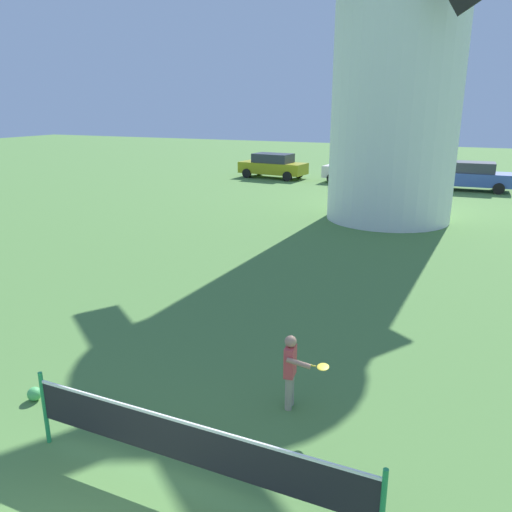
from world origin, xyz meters
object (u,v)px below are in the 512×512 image
(tennis_net, at_px, (188,444))
(stray_ball, at_px, (34,394))
(player_far, at_px, (292,368))
(parked_car_cream, at_px, (360,170))
(parked_car_blue, at_px, (472,176))
(windmill, at_px, (402,15))
(parked_car_mustard, at_px, (273,165))

(tennis_net, bearing_deg, stray_ball, 168.13)
(player_far, height_order, parked_car_cream, parked_car_cream)
(player_far, relative_size, parked_car_blue, 0.30)
(windmill, bearing_deg, stray_ball, -99.68)
(stray_ball, bearing_deg, player_far, 21.37)
(parked_car_mustard, relative_size, parked_car_cream, 1.01)
(parked_car_mustard, relative_size, parked_car_blue, 1.08)
(tennis_net, height_order, parked_car_cream, parked_car_cream)
(player_far, bearing_deg, windmill, 94.38)
(stray_ball, relative_size, parked_car_mustard, 0.05)
(tennis_net, bearing_deg, parked_car_blue, 84.93)
(parked_car_mustard, bearing_deg, player_far, -67.10)
(parked_car_blue, bearing_deg, parked_car_cream, 178.69)
(tennis_net, xyz_separation_m, player_far, (0.51, 2.20, 0.01))
(tennis_net, height_order, parked_car_blue, parked_car_blue)
(tennis_net, bearing_deg, player_far, 76.98)
(windmill, height_order, stray_ball, windmill)
(parked_car_cream, distance_m, parked_car_blue, 6.24)
(tennis_net, bearing_deg, parked_car_cream, 98.55)
(windmill, xyz_separation_m, parked_car_cream, (-3.33, 9.44, -6.96))
(parked_car_mustard, distance_m, parked_car_blue, 11.90)
(parked_car_mustard, height_order, parked_car_blue, same)
(windmill, height_order, parked_car_cream, windmill)
(player_far, height_order, stray_ball, player_far)
(player_far, bearing_deg, parked_car_cream, 100.50)
(windmill, relative_size, stray_ball, 69.78)
(tennis_net, bearing_deg, windmill, 92.06)
(windmill, xyz_separation_m, player_far, (1.11, -14.50, -7.08))
(player_far, distance_m, stray_ball, 4.16)
(stray_ball, distance_m, parked_car_cream, 25.46)
(tennis_net, distance_m, player_far, 2.26)
(tennis_net, height_order, parked_car_mustard, parked_car_mustard)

